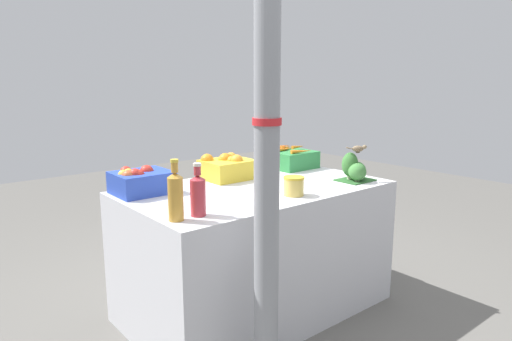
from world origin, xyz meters
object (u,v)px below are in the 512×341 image
Objects in this scene: support_pole at (267,149)px; sparrow_bird at (359,149)px; juice_bottle_amber at (175,195)px; pickle_jar at (294,186)px; carrot_crate at (292,159)px; juice_bottle_ruby at (198,194)px; apple_crate at (140,181)px; orange_crate at (228,167)px; broccoli_pile at (354,169)px.

support_pole is 20.42× the size of sparrow_bird.
juice_bottle_amber is 2.45× the size of pickle_jar.
carrot_crate is (1.07, 0.96, -0.29)m from support_pole.
juice_bottle_ruby is (-1.18, -0.58, 0.04)m from carrot_crate.
pickle_jar is at bearing -42.51° from apple_crate.
support_pole reaches higher than carrot_crate.
orange_crate is at bearing 62.87° from support_pole.
carrot_crate is 1.42m from juice_bottle_amber.
pickle_jar is (-0.56, -0.02, -0.02)m from broccoli_pile.
juice_bottle_amber is (-0.72, -0.58, 0.04)m from orange_crate.
pickle_jar is at bearing -1.03° from juice_bottle_ruby.
broccoli_pile is 0.56m from pickle_jar.
apple_crate is 0.58m from juice_bottle_ruby.
carrot_crate is 1.41× the size of broccoli_pile.
pickle_jar is at bearing -177.90° from broccoli_pile.
apple_crate is 1.00× the size of orange_crate.
orange_crate is at bearing 135.45° from broccoli_pile.
pickle_jar is (-0.55, -0.59, -0.01)m from carrot_crate.
juice_bottle_ruby is (-1.18, -0.01, 0.03)m from broccoli_pile.
juice_bottle_ruby is at bearing 0.00° from juice_bottle_amber.
pickle_jar is at bearing -0.87° from juice_bottle_amber.
sparrow_bird reaches higher than pickle_jar.
broccoli_pile is (0.00, -0.57, 0.01)m from carrot_crate.
carrot_crate is 0.81m from pickle_jar.
juice_bottle_ruby is (0.02, -0.58, 0.03)m from apple_crate.
broccoli_pile is 0.86× the size of juice_bottle_ruby.
carrot_crate is 1.21× the size of juice_bottle_ruby.
broccoli_pile is (1.08, 0.39, -0.28)m from support_pole.
sparrow_bird is at bearing -0.07° from juice_bottle_ruby.
broccoli_pile is 0.77× the size of juice_bottle_amber.
support_pole is 19.72× the size of pickle_jar.
orange_crate is 1.41× the size of broccoli_pile.
juice_bottle_ruby is (-0.60, -0.58, 0.03)m from orange_crate.
juice_bottle_ruby is at bearing -141.41° from sparrow_bird.
broccoli_pile reaches higher than apple_crate.
juice_bottle_amber reaches higher than carrot_crate.
juice_bottle_amber is at bearing 120.58° from support_pole.
apple_crate is at bearing -166.77° from sparrow_bird.
support_pole is at bearing -82.62° from apple_crate.
broccoli_pile is at bearing 0.45° from juice_bottle_ruby.
juice_bottle_amber is at bearing -99.79° from apple_crate.
juice_bottle_ruby is at bearing -135.63° from orange_crate.
sparrow_bird is at bearing -0.06° from juice_bottle_amber.
broccoli_pile is 0.14m from sparrow_bird.
juice_bottle_ruby is 2.18× the size of pickle_jar.
juice_bottle_amber is 1.12× the size of juice_bottle_ruby.
sparrow_bird is (0.60, -0.59, 0.13)m from orange_crate.
orange_crate is at bearing 39.16° from juice_bottle_amber.
orange_crate is 0.85m from sparrow_bird.
carrot_crate is 1.31m from juice_bottle_ruby.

